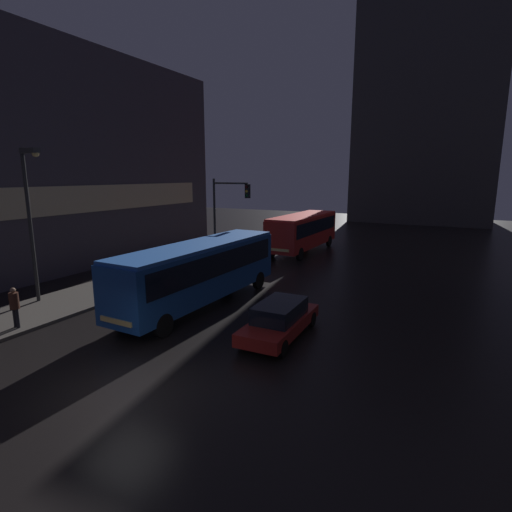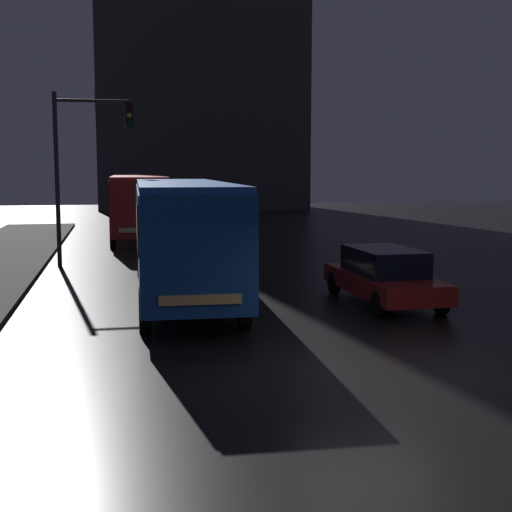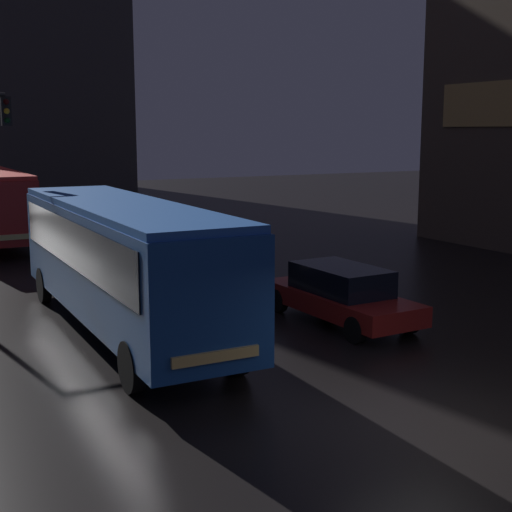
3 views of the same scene
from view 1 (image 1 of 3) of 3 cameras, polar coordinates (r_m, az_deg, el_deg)
ground_plane at (r=13.55m, az=-18.45°, el=-17.86°), size 120.00×120.00×0.00m
sidewalk_left at (r=26.11m, az=-16.59°, el=-3.25°), size 4.00×48.00×0.15m
building_left_tower at (r=32.74m, az=-30.97°, el=11.70°), size 10.07×30.97×15.08m
building_far_backdrop at (r=62.94m, az=23.26°, el=17.78°), size 18.07×12.00×28.73m
bus_near at (r=20.14m, az=-7.93°, el=-1.64°), size 2.69×11.04×3.20m
bus_far at (r=34.53m, az=6.72°, el=3.86°), size 2.80×9.98×3.19m
car_taxi at (r=16.47m, az=3.41°, el=-8.97°), size 1.93×4.78×1.47m
pedestrian_near at (r=25.95m, az=-15.28°, el=-0.82°), size 0.36×0.36×1.71m
pedestrian_mid at (r=19.69m, az=-31.24°, el=-5.88°), size 0.39×0.39×1.75m
traffic_light_main at (r=27.28m, az=-4.31°, el=6.62°), size 2.84×0.35×6.27m
street_lamp_sidewalk at (r=22.52m, az=-29.50°, el=6.71°), size 1.25×0.36×7.64m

